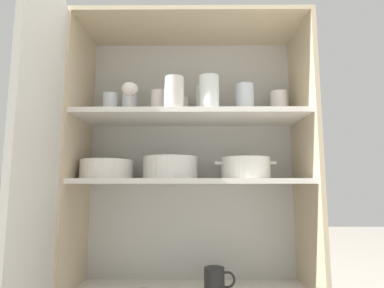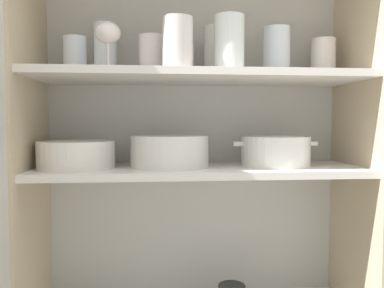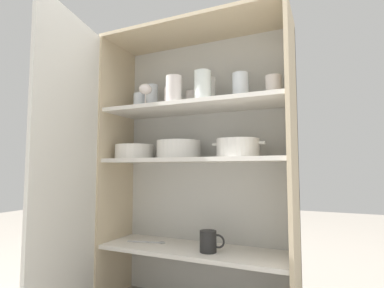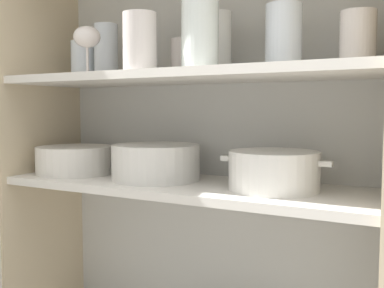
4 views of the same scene
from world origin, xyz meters
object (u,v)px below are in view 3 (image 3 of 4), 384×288
object	(u,v)px
plate_stack_white	(179,150)
mixing_bowl_large	(135,151)
casserole_dish	(238,148)
coffee_mug_primary	(209,241)

from	to	relation	value
plate_stack_white	mixing_bowl_large	size ratio (longest dim) A/B	1.06
casserole_dish	coffee_mug_primary	distance (m)	0.45
plate_stack_white	casserole_dish	world-z (taller)	plate_stack_white
plate_stack_white	mixing_bowl_large	distance (m)	0.26
casserole_dish	mixing_bowl_large	bearing A→B (deg)	-178.59
plate_stack_white	casserole_dish	size ratio (longest dim) A/B	0.89
plate_stack_white	casserole_dish	xyz separation A→B (m)	(0.31, -0.00, -0.00)
mixing_bowl_large	coffee_mug_primary	bearing A→B (deg)	-3.57
mixing_bowl_large	coffee_mug_primary	distance (m)	0.61
plate_stack_white	casserole_dish	bearing A→B (deg)	-0.08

